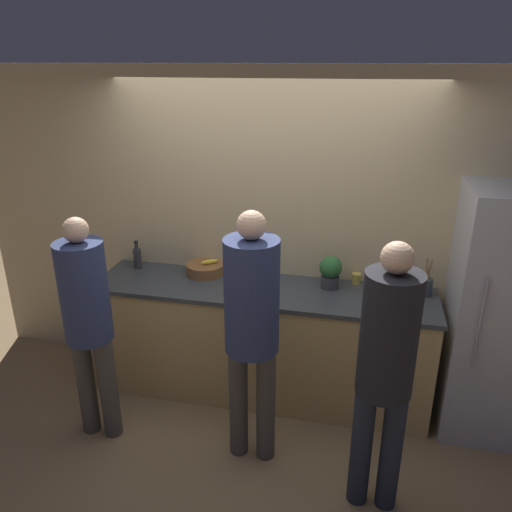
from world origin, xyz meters
name	(u,v)px	position (x,y,z in m)	size (l,w,h in m)	color
ground_plane	(252,417)	(0.00, 0.00, 0.00)	(14.00, 14.00, 0.00)	#8C704C
wall_back	(271,233)	(0.00, 0.69, 1.30)	(5.20, 0.06, 2.60)	#D6BC8C
counter	(262,340)	(0.00, 0.37, 0.48)	(2.68, 0.67, 0.96)	tan
refrigerator	(500,316)	(1.74, 0.35, 0.93)	(0.68, 0.68, 1.85)	#B7B7BC
person_left	(87,315)	(-1.06, -0.40, 0.99)	(0.33, 0.33, 1.69)	#4C4742
person_center	(252,319)	(0.09, -0.36, 1.08)	(0.35, 0.35, 1.80)	#4C4742
person_right	(386,363)	(0.92, -0.61, 1.03)	(0.32, 0.32, 1.76)	#232838
fruit_bowl	(205,268)	(-0.52, 0.53, 1.01)	(0.32, 0.32, 0.13)	brown
utensil_crock	(426,286)	(1.23, 0.51, 1.03)	(0.10, 0.10, 0.30)	#3D424C
bottle_dark	(137,257)	(-1.12, 0.52, 1.05)	(0.07, 0.07, 0.24)	#333338
bottle_amber	(376,290)	(0.87, 0.30, 1.06)	(0.07, 0.07, 0.26)	brown
cup_yellow	(356,279)	(0.72, 0.61, 1.00)	(0.07, 0.07, 0.09)	gold
potted_plant	(330,271)	(0.52, 0.49, 1.10)	(0.18, 0.18, 0.26)	#3D3D42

